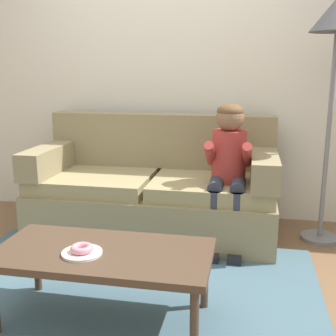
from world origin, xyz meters
TOP-DOWN VIEW (x-y plane):
  - ground at (0.00, 0.00)m, footprint 10.00×10.00m
  - wall_back at (0.00, 1.40)m, footprint 8.00×0.10m
  - area_rug at (0.00, -0.25)m, footprint 2.44×1.78m
  - couch at (-0.02, 0.85)m, footprint 1.97×0.90m
  - coffee_table at (0.00, -0.51)m, footprint 1.16×0.57m
  - person_child at (0.59, 0.64)m, footprint 0.34×0.58m
  - plate at (-0.09, -0.58)m, footprint 0.21×0.21m
  - donut at (-0.09, -0.58)m, footprint 0.15×0.15m

SIDE VIEW (x-z plane):
  - ground at x=0.00m, z-range 0.00..0.00m
  - area_rug at x=0.00m, z-range 0.00..0.01m
  - couch at x=-0.02m, z-range -0.14..0.83m
  - coffee_table at x=0.00m, z-range 0.17..0.58m
  - plate at x=-0.09m, z-range 0.42..0.43m
  - donut at x=-0.09m, z-range 0.43..0.47m
  - person_child at x=0.59m, z-range 0.12..1.22m
  - wall_back at x=0.00m, z-range 0.00..2.80m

